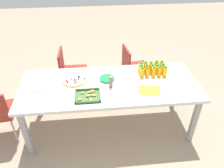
{
  "coord_description": "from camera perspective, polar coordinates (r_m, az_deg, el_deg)",
  "views": [
    {
      "loc": [
        0.2,
        2.22,
        2.36
      ],
      "look_at": [
        -0.03,
        0.03,
        0.78
      ],
      "focal_mm": 35.19,
      "sensor_mm": 36.0,
      "label": 1
    }
  ],
  "objects": [
    {
      "name": "juice_bottle_2",
      "position": [
        3.03,
        10.06,
        4.5
      ],
      "size": [
        0.05,
        0.05,
        0.14
      ],
      "color": "#FAAA14",
      "rests_on": "party_table"
    },
    {
      "name": "fruit_pizza",
      "position": [
        2.86,
        -9.72,
        1.21
      ],
      "size": [
        0.33,
        0.33,
        0.05
      ],
      "color": "tan",
      "rests_on": "party_table"
    },
    {
      "name": "juice_bottle_7",
      "position": [
        2.97,
        10.39,
        3.79
      ],
      "size": [
        0.05,
        0.05,
        0.14
      ],
      "color": "#F9AC14",
      "rests_on": "party_table"
    },
    {
      "name": "juice_bottle_12",
      "position": [
        2.91,
        10.78,
        3.1
      ],
      "size": [
        0.06,
        0.06,
        0.15
      ],
      "color": "#FAAE14",
      "rests_on": "party_table"
    },
    {
      "name": "juice_bottle_1",
      "position": [
        3.04,
        11.43,
        4.62
      ],
      "size": [
        0.06,
        0.06,
        0.15
      ],
      "color": "#F8AB14",
      "rests_on": "party_table"
    },
    {
      "name": "juice_bottle_0",
      "position": [
        3.07,
        12.69,
        4.65
      ],
      "size": [
        0.06,
        0.06,
        0.14
      ],
      "color": "#F9AF14",
      "rests_on": "party_table"
    },
    {
      "name": "juice_bottle_14",
      "position": [
        2.87,
        7.84,
        2.95
      ],
      "size": [
        0.06,
        0.06,
        0.15
      ],
      "color": "#FAAE14",
      "rests_on": "party_table"
    },
    {
      "name": "juice_bottle_8",
      "position": [
        2.95,
        9.01,
        3.76
      ],
      "size": [
        0.05,
        0.05,
        0.14
      ],
      "color": "#FBAB14",
      "rests_on": "party_table"
    },
    {
      "name": "juice_bottle_3",
      "position": [
        3.01,
        8.7,
        4.47
      ],
      "size": [
        0.05,
        0.05,
        0.14
      ],
      "color": "#F9AB14",
      "rests_on": "party_table"
    },
    {
      "name": "napkin_stack",
      "position": [
        2.83,
        -19.14,
        -0.92
      ],
      "size": [
        0.15,
        0.15,
        0.02
      ],
      "primitive_type": "cube",
      "color": "white",
      "rests_on": "party_table"
    },
    {
      "name": "juice_bottle_10",
      "position": [
        2.94,
        13.56,
        3.13
      ],
      "size": [
        0.06,
        0.06,
        0.15
      ],
      "color": "#FAAB14",
      "rests_on": "party_table"
    },
    {
      "name": "juice_bottle_11",
      "position": [
        2.93,
        12.19,
        3.15
      ],
      "size": [
        0.06,
        0.06,
        0.15
      ],
      "color": "#F9AE14",
      "rests_on": "party_table"
    },
    {
      "name": "juice_bottle_13",
      "position": [
        2.89,
        9.22,
        2.91
      ],
      "size": [
        0.06,
        0.06,
        0.13
      ],
      "color": "#FAAB14",
      "rests_on": "party_table"
    },
    {
      "name": "juice_bottle_5",
      "position": [
        3.01,
        13.03,
        3.98
      ],
      "size": [
        0.06,
        0.06,
        0.14
      ],
      "color": "#F9AE14",
      "rests_on": "party_table"
    },
    {
      "name": "juice_bottle_4",
      "position": [
        2.99,
        7.38,
        4.38
      ],
      "size": [
        0.06,
        0.06,
        0.14
      ],
      "color": "#F9AC14",
      "rests_on": "party_table"
    },
    {
      "name": "paper_folder",
      "position": [
        2.68,
        9.7,
        -1.65
      ],
      "size": [
        0.3,
        0.25,
        0.01
      ],
      "primitive_type": "cube",
      "rotation": [
        0.0,
        0.0,
        -0.21
      ],
      "color": "yellow",
      "rests_on": "party_table"
    },
    {
      "name": "party_table",
      "position": [
        2.79,
        -0.58,
        -1.11
      ],
      "size": [
        2.23,
        0.88,
        0.76
      ],
      "color": "silver",
      "rests_on": "ground_plane"
    },
    {
      "name": "snack_tray",
      "position": [
        2.56,
        -6.24,
        -3.09
      ],
      "size": [
        0.29,
        0.25,
        0.04
      ],
      "color": "#477238",
      "rests_on": "party_table"
    },
    {
      "name": "plate_stack",
      "position": [
        2.83,
        -1.3,
        1.4
      ],
      "size": [
        0.2,
        0.2,
        0.02
      ],
      "color": "#1E8C4C",
      "rests_on": "party_table"
    },
    {
      "name": "juice_bottle_6",
      "position": [
        2.99,
        11.71,
        3.79
      ],
      "size": [
        0.06,
        0.06,
        0.13
      ],
      "color": "#F9AD14",
      "rests_on": "party_table"
    },
    {
      "name": "ground_plane",
      "position": [
        3.25,
        -0.51,
        -10.93
      ],
      "size": [
        12.0,
        12.0,
        0.0
      ],
      "primitive_type": "plane",
      "color": "tan"
    },
    {
      "name": "cardboard_tube",
      "position": [
        2.65,
        -0.28,
        0.47
      ],
      "size": [
        0.04,
        0.04,
        0.15
      ],
      "primitive_type": "cylinder",
      "color": "#9E7A56",
      "rests_on": "party_table"
    },
    {
      "name": "chair_near_left",
      "position": [
        3.62,
        5.38,
        4.62
      ],
      "size": [
        0.45,
        0.45,
        0.83
      ],
      "rotation": [
        0.0,
        0.0,
        1.71
      ],
      "color": "maroon",
      "rests_on": "ground_plane"
    },
    {
      "name": "chair_near_right",
      "position": [
        3.58,
        -10.96,
        3.71
      ],
      "size": [
        0.41,
        0.41,
        0.83
      ],
      "rotation": [
        0.0,
        0.0,
        1.55
      ],
      "color": "maroon",
      "rests_on": "ground_plane"
    },
    {
      "name": "juice_bottle_9",
      "position": [
        2.93,
        7.62,
        3.69
      ],
      "size": [
        0.06,
        0.06,
        0.15
      ],
      "color": "#F9AE14",
      "rests_on": "party_table"
    }
  ]
}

